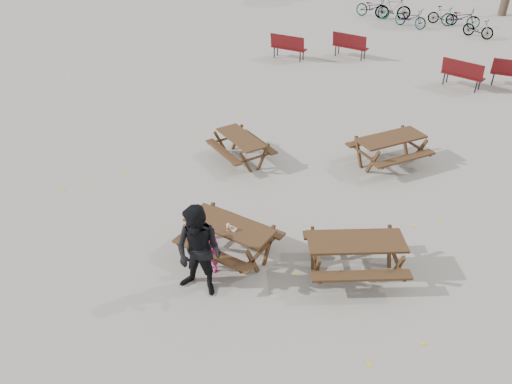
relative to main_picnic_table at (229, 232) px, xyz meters
The scene contains 13 objects.
ground 0.59m from the main_picnic_table, ahead, with size 80.00×80.00×0.00m, color gray.
main_picnic_table is the anchor object (origin of this frame).
food_tray 0.27m from the main_picnic_table, 35.17° to the right, with size 0.18×0.11×0.04m, color white.
bread_roll 0.30m from the main_picnic_table, 35.17° to the right, with size 0.14×0.06×0.05m, color tan.
soda_bottle 0.33m from the main_picnic_table, 60.10° to the right, with size 0.07×0.07×0.17m.
child 0.58m from the main_picnic_table, 93.60° to the right, with size 0.38×0.25×1.04m, color #C61864.
adult 1.21m from the main_picnic_table, 82.71° to the right, with size 0.92×0.72×1.89m, color black.
picnic_table_east 2.51m from the main_picnic_table, 20.12° to the left, with size 1.85×1.49×0.80m, color #3C2615, non-canonical shape.
picnic_table_north 4.02m from the main_picnic_table, 120.48° to the left, with size 1.64×1.32×0.70m, color #3C2615, non-canonical shape.
picnic_table_far 5.60m from the main_picnic_table, 75.31° to the left, with size 1.84×1.48×0.79m, color #3C2615, non-canonical shape.
park_bench_row 12.70m from the main_picnic_table, 93.83° to the left, with size 10.01×2.22×1.03m.
bicycle_row 20.35m from the main_picnic_table, 96.72° to the left, with size 7.38×2.24×1.11m.
fallen_leaves 2.62m from the main_picnic_table, 78.69° to the left, with size 11.00×11.00×0.01m, color gold, non-canonical shape.
Camera 1 is at (4.72, -6.44, 6.71)m, focal length 35.00 mm.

